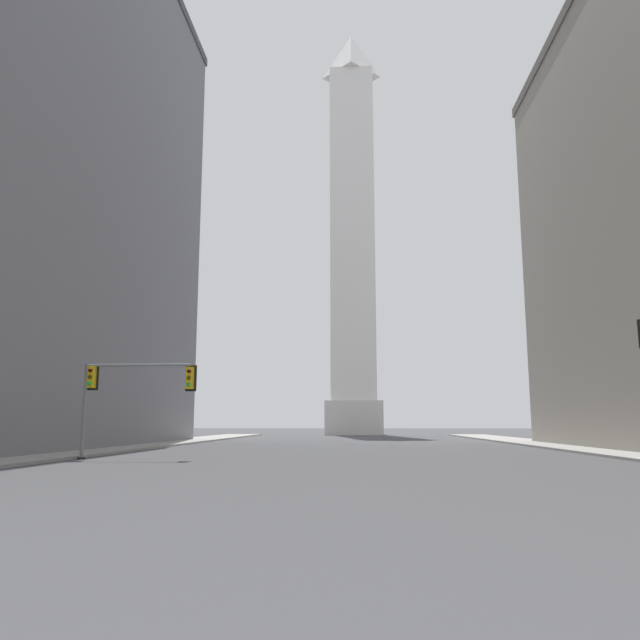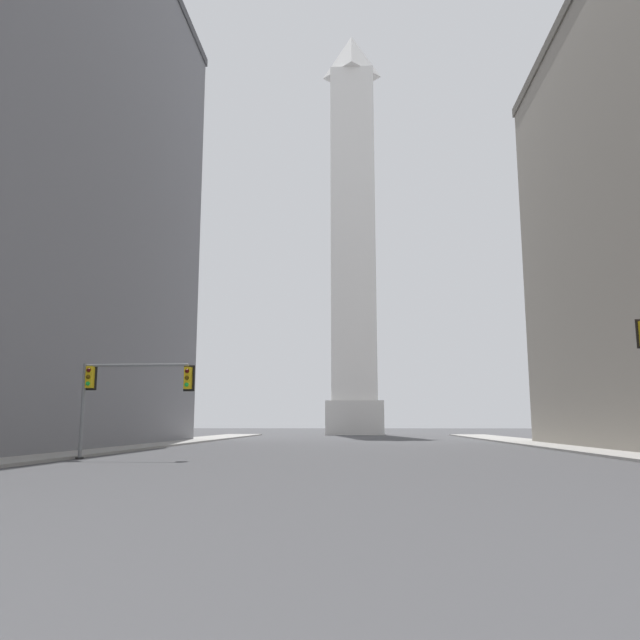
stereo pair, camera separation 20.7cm
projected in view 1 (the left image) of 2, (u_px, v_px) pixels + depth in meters
The scene contains 3 objects.
sidewalk_left at pixel (64, 454), 35.33m from camera, with size 5.00×113.76×0.15m, color gray.
obelisk at pixel (353, 232), 99.27m from camera, with size 8.57×8.57×65.98m.
traffic_light_mid_left at pixel (125, 385), 31.65m from camera, with size 5.89×0.51×4.81m.
Camera 1 is at (0.64, -1.01, 1.81)m, focal length 35.00 mm.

